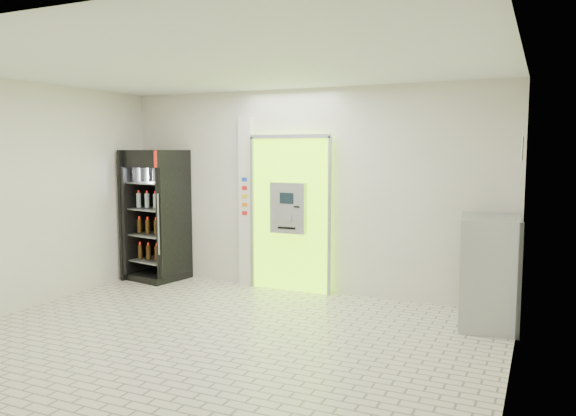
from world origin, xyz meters
The scene contains 7 objects.
ground centered at (0.00, 0.00, 0.00)m, with size 6.00×6.00×0.00m, color beige.
room_shell centered at (0.00, 0.00, 1.84)m, with size 6.00×6.00×6.00m.
atm_assembly centered at (-0.20, 2.41, 1.17)m, with size 1.30×0.24×2.33m.
pillar centered at (-0.98, 2.45, 1.30)m, with size 0.22×0.11×2.60m.
beverage_cooler centered at (-2.48, 2.15, 1.01)m, with size 0.91×0.86×2.10m.
steel_cabinet centered at (2.66, 1.86, 0.66)m, with size 0.77×1.06×1.32m.
exit_sign centered at (2.99, 1.40, 2.12)m, with size 0.02×0.22×0.26m.
Camera 1 is at (3.23, -5.15, 2.11)m, focal length 35.00 mm.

